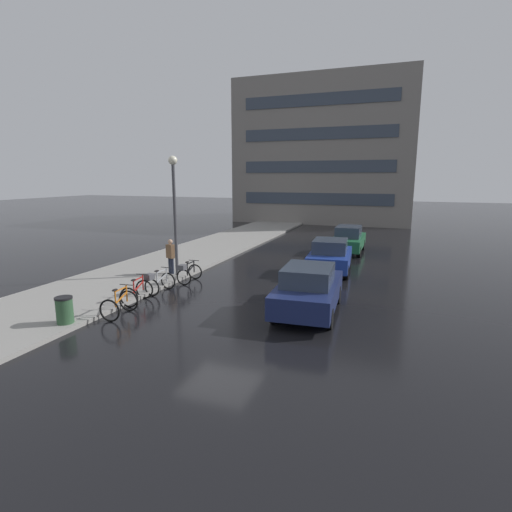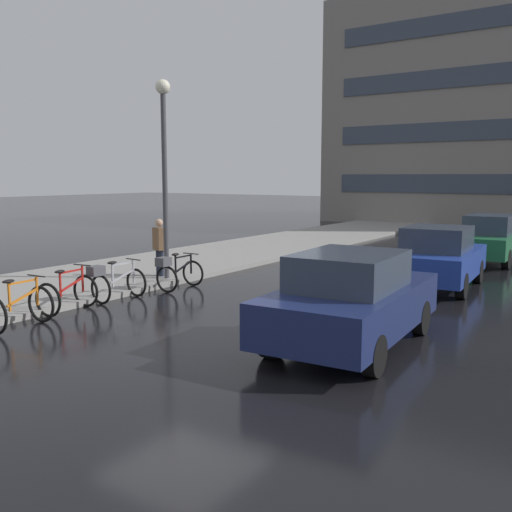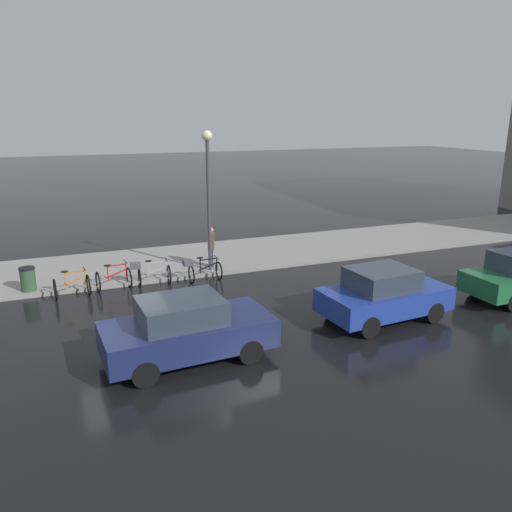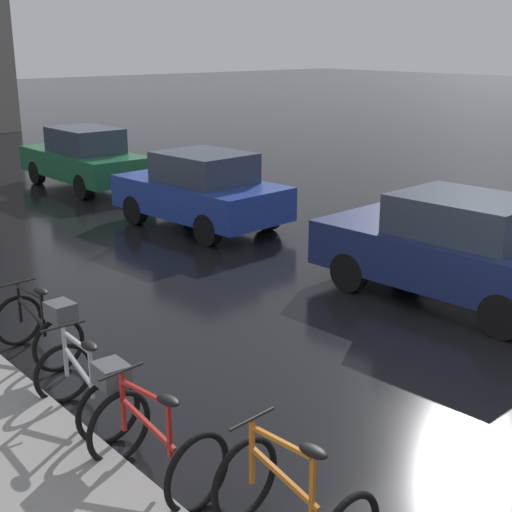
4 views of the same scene
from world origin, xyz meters
TOP-DOWN VIEW (x-y plane):
  - ground_plane at (0.00, 0.00)m, footprint 140.00×140.00m
  - sidewalk_kerb at (-6.00, 10.00)m, footprint 4.80×60.00m
  - bicycle_nearest at (-3.13, -1.18)m, footprint 0.85×1.19m
  - bicycle_second at (-3.48, 0.23)m, footprint 0.87×1.23m
  - bicycle_third at (-3.44, 1.52)m, footprint 0.75×1.41m
  - bicycle_farthest at (-3.13, 3.36)m, footprint 0.76×1.43m
  - car_navy at (2.69, 1.37)m, footprint 2.18×4.37m
  - car_blue at (2.36, 7.51)m, footprint 2.18×4.03m
  - pedestrian at (-4.47, 4.15)m, footprint 0.46×0.36m
  - streetlamp at (-4.05, 3.99)m, footprint 0.39×0.39m
  - trash_bin at (-4.05, -2.58)m, footprint 0.53×0.53m

SIDE VIEW (x-z plane):
  - ground_plane at x=0.00m, z-range 0.00..0.00m
  - sidewalk_kerb at x=-6.00m, z-range 0.00..0.14m
  - bicycle_second at x=-3.48m, z-range -0.09..0.90m
  - bicycle_nearest at x=-3.13m, z-range -0.09..0.91m
  - trash_bin at x=-4.05m, z-range 0.00..0.98m
  - bicycle_third at x=-3.44m, z-range 0.01..0.98m
  - bicycle_farthest at x=-3.13m, z-range 0.01..0.99m
  - car_blue at x=2.36m, z-range -0.01..1.63m
  - car_navy at x=2.69m, z-range 0.00..1.65m
  - pedestrian at x=-4.47m, z-range 0.11..1.87m
  - streetlamp at x=-4.05m, z-range 0.86..6.35m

